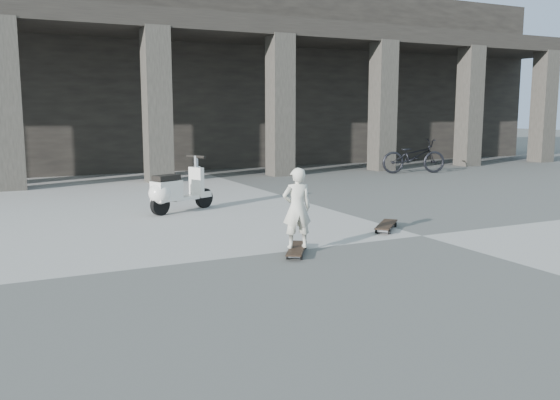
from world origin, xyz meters
name	(u,v)px	position (x,y,z in m)	size (l,w,h in m)	color
ground	(422,236)	(0.00, 0.00, 0.00)	(90.00, 90.00, 0.00)	#4A4A47
colonnade	(168,77)	(0.00, 13.77, 3.03)	(28.00, 8.82, 6.00)	black
longboard	(297,249)	(-2.23, -0.18, 0.07)	(0.64, 0.82, 0.09)	black
skateboard_spare	(386,225)	(-0.23, 0.59, 0.08)	(0.77, 0.76, 0.10)	black
child	(297,208)	(-2.23, -0.18, 0.61)	(0.38, 0.25, 1.05)	beige
scooter	(172,191)	(-2.82, 3.59, 0.41)	(1.38, 0.81, 1.03)	black
bicycle	(414,156)	(5.67, 7.30, 0.51)	(0.68, 1.95, 1.02)	black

